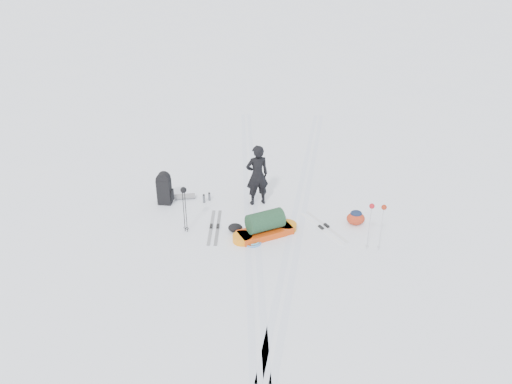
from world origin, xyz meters
TOP-DOWN VIEW (x-y plane):
  - ground at (0.00, 0.00)m, footprint 200.00×200.00m
  - ski_tracks at (0.61, 0.88)m, footprint 3.38×17.97m
  - skier at (0.08, 1.36)m, footprint 0.74×0.60m
  - pulk_sled at (0.34, -0.29)m, footprint 1.76×1.25m
  - expedition_rucksack at (-2.41, 1.30)m, footprint 1.00×0.56m
  - ski_poles_black at (-1.66, -0.17)m, footprint 0.17×0.16m
  - ski_poles_silver at (2.91, -0.84)m, footprint 0.39×0.17m
  - touring_skis_grey at (-0.97, 0.04)m, footprint 0.30×1.71m
  - touring_skis_white at (1.83, 0.12)m, footprint 1.14×1.63m
  - rope_coil at (0.04, -0.64)m, footprint 0.55×0.55m
  - small_daypack at (2.66, 0.32)m, footprint 0.48×0.37m
  - thermos_pair at (-1.34, 1.41)m, footprint 0.20×0.21m
  - stuff_sack at (-0.42, -0.15)m, footprint 0.44×0.38m

SIDE VIEW (x-z plane):
  - ground at x=0.00m, z-range 0.00..0.00m
  - ski_tracks at x=0.61m, z-range 0.00..0.01m
  - touring_skis_grey at x=-0.97m, z-range -0.02..0.05m
  - touring_skis_white at x=1.83m, z-range -0.02..0.05m
  - rope_coil at x=0.04m, z-range 0.00..0.05m
  - stuff_sack at x=-0.42m, z-range 0.00..0.23m
  - thermos_pair at x=-1.34m, z-range -0.01..0.25m
  - small_daypack at x=2.66m, z-range -0.01..0.40m
  - pulk_sled at x=0.34m, z-range -0.08..0.59m
  - expedition_rucksack at x=-2.41m, z-range -0.04..0.91m
  - skier at x=0.08m, z-range 0.00..1.74m
  - ski_poles_black at x=-1.66m, z-range 0.40..1.65m
  - ski_poles_silver at x=2.91m, z-range 0.42..1.66m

